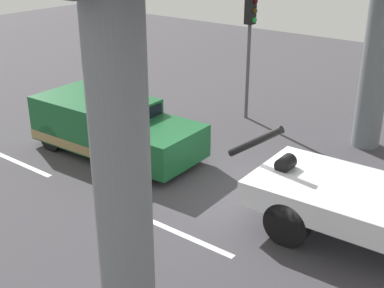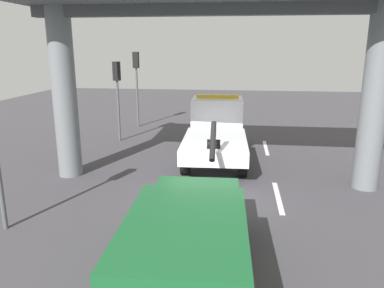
% 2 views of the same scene
% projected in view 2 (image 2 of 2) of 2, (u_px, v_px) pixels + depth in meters
% --- Properties ---
extents(ground_plane, '(60.00, 40.00, 0.10)m').
position_uv_depth(ground_plane, '(208.00, 195.00, 11.96)').
color(ground_plane, '#423F44').
extents(lane_stripe_mid, '(2.60, 0.16, 0.01)m').
position_uv_depth(lane_stripe_mid, '(278.00, 197.00, 11.67)').
color(lane_stripe_mid, silver).
rests_on(lane_stripe_mid, ground).
extents(lane_stripe_east, '(2.60, 0.16, 0.01)m').
position_uv_depth(lane_stripe_east, '(266.00, 148.00, 17.43)').
color(lane_stripe_east, silver).
rests_on(lane_stripe_east, ground).
extents(tow_truck_white, '(7.29, 2.60, 2.46)m').
position_uv_depth(tow_truck_white, '(216.00, 128.00, 16.02)').
color(tow_truck_white, white).
rests_on(tow_truck_white, ground).
extents(towed_van_green, '(5.27, 2.37, 1.58)m').
position_uv_depth(towed_van_green, '(188.00, 245.00, 7.34)').
color(towed_van_green, '#195B2D').
rests_on(towed_van_green, ground).
extents(overpass_structure, '(3.60, 12.36, 6.67)m').
position_uv_depth(overpass_structure, '(213.00, 12.00, 11.72)').
color(overpass_structure, slate).
rests_on(overpass_structure, ground).
extents(traffic_light_far, '(0.39, 0.32, 3.90)m').
position_uv_depth(traffic_light_far, '(117.00, 84.00, 18.10)').
color(traffic_light_far, '#515456').
rests_on(traffic_light_far, ground).
extents(traffic_light_mid, '(0.39, 0.32, 4.32)m').
position_uv_depth(traffic_light_mid, '(136.00, 73.00, 21.38)').
color(traffic_light_mid, '#515456').
rests_on(traffic_light_mid, ground).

